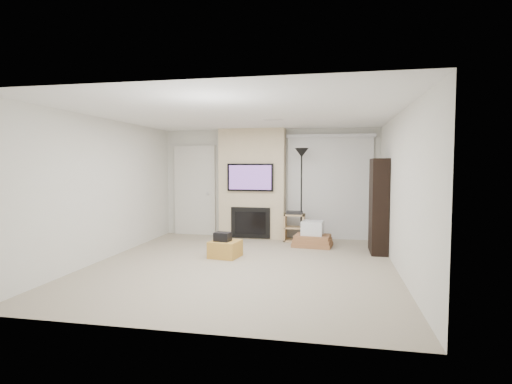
% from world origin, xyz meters
% --- Properties ---
extents(floor, '(5.00, 5.50, 0.00)m').
position_xyz_m(floor, '(0.00, 0.00, 0.00)').
color(floor, tan).
rests_on(floor, ground).
extents(ceiling, '(5.00, 5.50, 0.00)m').
position_xyz_m(ceiling, '(0.00, 0.00, 2.50)').
color(ceiling, white).
rests_on(ceiling, wall_back).
extents(wall_back, '(5.00, 0.00, 2.50)m').
position_xyz_m(wall_back, '(0.00, 2.75, 1.25)').
color(wall_back, silver).
rests_on(wall_back, ground).
extents(wall_front, '(5.00, 0.00, 2.50)m').
position_xyz_m(wall_front, '(0.00, -2.75, 1.25)').
color(wall_front, silver).
rests_on(wall_front, ground).
extents(wall_left, '(0.00, 5.50, 2.50)m').
position_xyz_m(wall_left, '(-2.50, 0.00, 1.25)').
color(wall_left, silver).
rests_on(wall_left, ground).
extents(wall_right, '(0.00, 5.50, 2.50)m').
position_xyz_m(wall_right, '(2.50, 0.00, 1.25)').
color(wall_right, silver).
rests_on(wall_right, ground).
extents(hvac_vent, '(0.35, 0.18, 0.01)m').
position_xyz_m(hvac_vent, '(0.40, 0.80, 2.50)').
color(hvac_vent, silver).
rests_on(hvac_vent, ceiling).
extents(ottoman, '(0.57, 0.57, 0.30)m').
position_xyz_m(ottoman, '(-0.44, 0.50, 0.15)').
color(ottoman, gold).
rests_on(ottoman, floor).
extents(black_bag, '(0.31, 0.26, 0.16)m').
position_xyz_m(black_bag, '(-0.47, 0.46, 0.38)').
color(black_bag, black).
rests_on(black_bag, ottoman).
extents(fireplace_wall, '(1.50, 0.47, 2.50)m').
position_xyz_m(fireplace_wall, '(-0.35, 2.54, 1.24)').
color(fireplace_wall, beige).
rests_on(fireplace_wall, floor).
extents(entry_door, '(1.02, 0.11, 2.14)m').
position_xyz_m(entry_door, '(-1.80, 2.71, 1.05)').
color(entry_door, silver).
rests_on(entry_door, floor).
extents(vertical_blinds, '(1.98, 0.10, 2.37)m').
position_xyz_m(vertical_blinds, '(1.40, 2.70, 1.27)').
color(vertical_blinds, silver).
rests_on(vertical_blinds, floor).
extents(floor_lamp, '(0.30, 0.30, 2.04)m').
position_xyz_m(floor_lamp, '(0.80, 2.23, 1.61)').
color(floor_lamp, black).
rests_on(floor_lamp, floor).
extents(av_stand, '(0.45, 0.38, 0.66)m').
position_xyz_m(av_stand, '(0.65, 2.29, 0.35)').
color(av_stand, tan).
rests_on(av_stand, floor).
extents(box_stack, '(0.85, 0.68, 0.53)m').
position_xyz_m(box_stack, '(1.08, 1.78, 0.20)').
color(box_stack, '#98643F').
rests_on(box_stack, floor).
extents(bookshelf, '(0.30, 0.80, 1.80)m').
position_xyz_m(bookshelf, '(2.34, 1.45, 0.90)').
color(bookshelf, black).
rests_on(bookshelf, floor).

